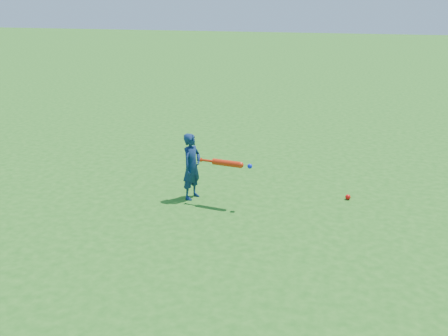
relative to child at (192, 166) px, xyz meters
name	(u,v)px	position (x,y,z in m)	size (l,w,h in m)	color
ground	(180,204)	(-0.09, -0.27, -0.48)	(80.00, 80.00, 0.00)	#1D6016
child	(192,166)	(0.00, 0.00, 0.00)	(0.35, 0.23, 0.96)	#10254E
ground_ball_red	(348,197)	(2.18, 0.57, -0.44)	(0.08, 0.08, 0.08)	red
bat_swing	(229,163)	(0.59, -0.12, 0.13)	(0.76, 0.15, 0.09)	red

